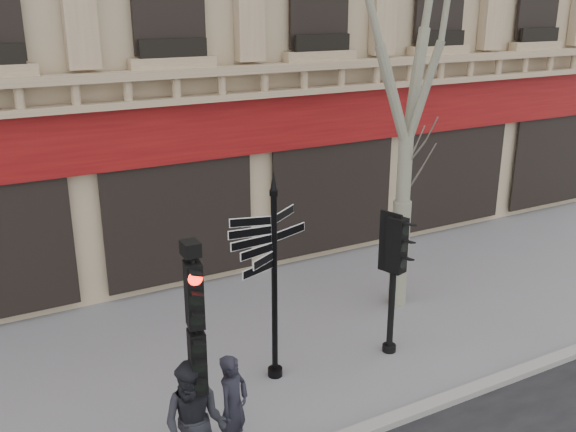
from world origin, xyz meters
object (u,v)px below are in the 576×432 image
at_px(pedestrian_a, 233,406).
at_px(pedestrian_b, 195,425).
at_px(traffic_signal_main, 195,336).
at_px(fingerpost, 274,243).
at_px(traffic_signal_secondary, 394,259).

relative_size(pedestrian_a, pedestrian_b, 0.85).
height_order(traffic_signal_main, pedestrian_a, traffic_signal_main).
height_order(fingerpost, pedestrian_b, fingerpost).
bearing_deg(pedestrian_b, fingerpost, 80.01).
bearing_deg(traffic_signal_secondary, fingerpost, 155.25).
bearing_deg(fingerpost, pedestrian_b, -148.74).
bearing_deg(pedestrian_b, traffic_signal_main, 77.11).
bearing_deg(pedestrian_a, pedestrian_b, 172.63).
bearing_deg(traffic_signal_main, fingerpost, 49.76).
bearing_deg(pedestrian_a, fingerpost, 13.12).
distance_m(traffic_signal_main, pedestrian_a, 1.56).
bearing_deg(pedestrian_a, traffic_signal_secondary, -14.89).
height_order(traffic_signal_main, pedestrian_b, traffic_signal_main).
height_order(pedestrian_a, pedestrian_b, pedestrian_b).
relative_size(traffic_signal_main, pedestrian_b, 1.89).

